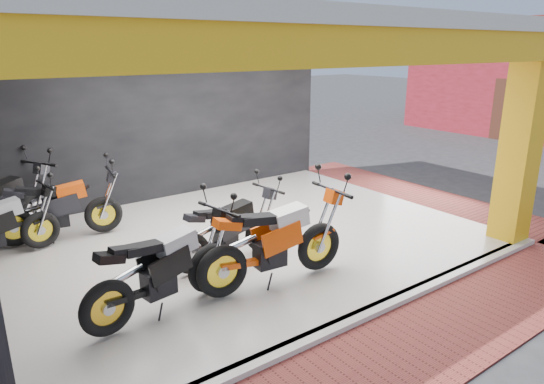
# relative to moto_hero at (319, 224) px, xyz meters

# --- Properties ---
(ground) EXTENTS (80.00, 80.00, 0.00)m
(ground) POSITION_rel_moto_hero_xyz_m (-0.19, -0.21, -0.84)
(ground) COLOR #2D2D30
(ground) RESTS_ON ground
(showroom_floor) EXTENTS (8.00, 6.00, 0.10)m
(showroom_floor) POSITION_rel_moto_hero_xyz_m (-0.19, 1.79, -0.79)
(showroom_floor) COLOR silver
(showroom_floor) RESTS_ON ground
(showroom_ceiling) EXTENTS (8.40, 6.40, 0.20)m
(showroom_ceiling) POSITION_rel_moto_hero_xyz_m (-0.19, 1.79, 2.76)
(showroom_ceiling) COLOR beige
(showroom_ceiling) RESTS_ON corner_column
(back_wall) EXTENTS (8.20, 0.20, 3.50)m
(back_wall) POSITION_rel_moto_hero_xyz_m (-0.19, 4.89, 0.91)
(back_wall) COLOR black
(back_wall) RESTS_ON ground
(corner_column) EXTENTS (0.50, 0.50, 3.50)m
(corner_column) POSITION_rel_moto_hero_xyz_m (3.56, -0.96, 0.91)
(corner_column) COLOR gold
(corner_column) RESTS_ON ground
(header_beam_front) EXTENTS (8.40, 0.30, 0.40)m
(header_beam_front) POSITION_rel_moto_hero_xyz_m (-0.19, -1.21, 2.46)
(header_beam_front) COLOR gold
(header_beam_front) RESTS_ON corner_column
(header_beam_right) EXTENTS (0.30, 6.40, 0.40)m
(header_beam_right) POSITION_rel_moto_hero_xyz_m (3.81, 1.79, 2.46)
(header_beam_right) COLOR gold
(header_beam_right) RESTS_ON corner_column
(floor_kerb) EXTENTS (8.00, 0.20, 0.10)m
(floor_kerb) POSITION_rel_moto_hero_xyz_m (-0.19, -1.23, -0.79)
(floor_kerb) COLOR silver
(floor_kerb) RESTS_ON ground
(paver_front) EXTENTS (9.00, 1.40, 0.03)m
(paver_front) POSITION_rel_moto_hero_xyz_m (-0.19, -2.01, -0.82)
(paver_front) COLOR maroon
(paver_front) RESTS_ON ground
(paver_right) EXTENTS (1.40, 7.00, 0.03)m
(paver_right) POSITION_rel_moto_hero_xyz_m (4.61, 1.79, -0.82)
(paver_right) COLOR maroon
(paver_right) RESTS_ON ground
(moto_hero) EXTENTS (2.49, 1.10, 1.48)m
(moto_hero) POSITION_rel_moto_hero_xyz_m (0.00, 0.00, 0.00)
(moto_hero) COLOR #E34709
(moto_hero) RESTS_ON showroom_floor
(moto_row_a) EXTENTS (2.36, 1.17, 1.38)m
(moto_row_a) POSITION_rel_moto_hero_xyz_m (-1.62, 0.37, -0.05)
(moto_row_a) COLOR black
(moto_row_a) RESTS_ON showroom_floor
(moto_row_b) EXTENTS (2.08, 0.94, 1.23)m
(moto_row_b) POSITION_rel_moto_hero_xyz_m (-0.26, 1.13, -0.12)
(moto_row_b) COLOR black
(moto_row_b) RESTS_ON showroom_floor
(moto_row_c) EXTENTS (2.29, 1.15, 1.34)m
(moto_row_c) POSITION_rel_moto_hero_xyz_m (-2.06, 3.40, -0.07)
(moto_row_c) COLOR black
(moto_row_c) RESTS_ON showroom_floor
(moto_row_d) EXTENTS (2.46, 1.92, 1.43)m
(moto_row_d) POSITION_rel_moto_hero_xyz_m (-2.98, 4.34, -0.02)
(moto_row_d) COLOR black
(moto_row_d) RESTS_ON showroom_floor
(moto_row_e) EXTENTS (2.16, 1.01, 1.27)m
(moto_row_e) POSITION_rel_moto_hero_xyz_m (-3.12, 3.29, -0.10)
(moto_row_e) COLOR black
(moto_row_e) RESTS_ON showroom_floor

